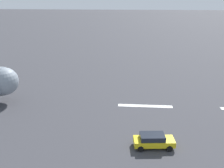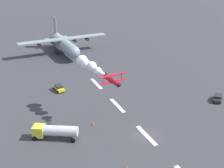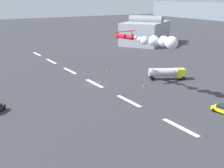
{
  "view_description": "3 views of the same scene",
  "coord_description": "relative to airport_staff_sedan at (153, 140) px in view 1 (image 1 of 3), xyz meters",
  "views": [
    {
      "loc": [
        31.69,
        36.49,
        16.02
      ],
      "look_at": [
        34.68,
        0.0,
        3.3
      ],
      "focal_mm": 42.83,
      "sensor_mm": 36.0,
      "label": 1
    },
    {
      "loc": [
        -49.36,
        28.43,
        35.3
      ],
      "look_at": [
        4.58,
        5.77,
        10.64
      ],
      "focal_mm": 51.28,
      "sensor_mm": 36.0,
      "label": 2
    },
    {
      "loc": [
        62.84,
        -32.76,
        20.54
      ],
      "look_at": [
        13.8,
        -3.31,
        3.8
      ],
      "focal_mm": 48.85,
      "sensor_mm": 36.0,
      "label": 3
    }
  ],
  "objects": [
    {
      "name": "runway_stripe_5",
      "position": [
        0.47,
        -10.98,
        -0.81
      ],
      "size": [
        8.0,
        0.9,
        0.01
      ],
      "primitive_type": "cube",
      "color": "white",
      "rests_on": "ground"
    },
    {
      "name": "airport_staff_sedan",
      "position": [
        0.0,
        0.0,
        0.0
      ],
      "size": [
        4.53,
        2.39,
        1.52
      ],
      "color": "yellow",
      "rests_on": "ground"
    }
  ]
}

